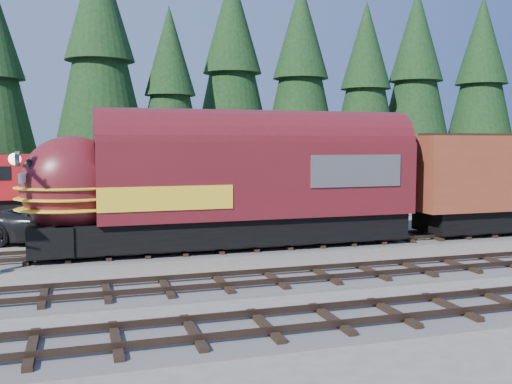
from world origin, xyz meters
name	(u,v)px	position (x,y,z in m)	size (l,w,h in m)	color
ground	(317,266)	(0.00, 0.00, 0.00)	(120.00, 120.00, 0.00)	#6B665B
track_siding	(470,235)	(10.00, 4.00, 0.06)	(68.00, 3.20, 0.33)	#4C4947
track_spur	(56,216)	(-10.00, 18.00, 0.06)	(32.00, 3.20, 0.33)	#4C4947
depot	(241,173)	(0.00, 10.50, 2.96)	(12.80, 7.00, 5.30)	gold
conifer_backdrop	(265,73)	(6.27, 25.35, 10.35)	(78.50, 22.18, 16.93)	black
locomotive	(219,189)	(-2.82, 4.00, 2.67)	(16.88, 3.36, 4.59)	black
pickup_truck_a	(64,222)	(-9.24, 8.12, 0.97)	(3.23, 7.01, 1.95)	black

